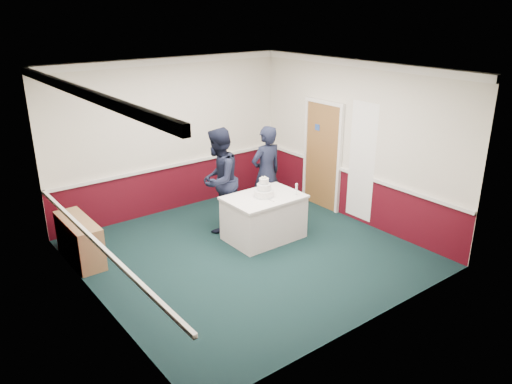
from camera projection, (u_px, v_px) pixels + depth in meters
ground at (248, 253)px, 8.34m from camera, size 5.00×5.00×0.00m
room_shell at (229, 131)px, 8.15m from camera, size 5.00×5.00×3.00m
sideboard at (80, 240)px, 8.01m from camera, size 0.41×1.20×0.70m
cake_table at (264, 217)px, 8.75m from camera, size 1.32×0.92×0.79m
wedding_cake at (264, 190)px, 8.57m from camera, size 0.35×0.35×0.36m
cake_knife at (270, 200)px, 8.45m from camera, size 0.03×0.22×0.00m
champagne_flute at (297, 187)px, 8.64m from camera, size 0.05×0.05×0.21m
person_man at (219, 180)px, 8.93m from camera, size 1.17×1.11×1.90m
person_woman at (266, 173)px, 9.40m from camera, size 0.67×0.44×1.83m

